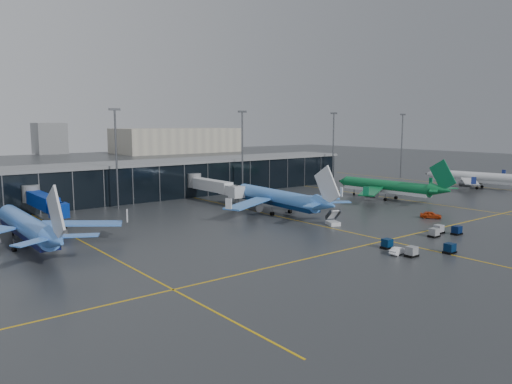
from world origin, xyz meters
TOP-DOWN VIEW (x-y plane):
  - ground at (0.00, 0.00)m, footprint 600.00×600.00m
  - terminal_pier at (0.00, 62.00)m, footprint 142.00×17.00m
  - jet_bridges at (-35.00, 42.99)m, footprint 94.00×27.50m
  - flood_masts at (5.00, 50.00)m, footprint 203.00×0.50m
  - distant_hangars at (49.94, 270.08)m, footprint 260.00×71.00m
  - taxi_lines at (10.00, 10.61)m, footprint 220.00×120.00m
  - airliner_arkefly at (-43.93, 21.20)m, footprint 34.80×39.57m
  - airliner_klm_near at (12.43, 19.39)m, footprint 37.55×42.04m
  - airliner_aer_lingus at (51.74, 16.99)m, footprint 35.43×39.86m
  - airliner_ba at (95.79, 14.02)m, footprint 39.23×42.93m
  - baggage_carts at (14.58, -21.36)m, footprint 23.33×11.23m
  - mobile_airstair at (12.67, 0.99)m, footprint 3.20×3.78m
  - service_van_red at (36.01, -7.76)m, footprint 4.14×5.05m
  - service_van_white at (3.38, -22.43)m, footprint 3.96×1.77m

SIDE VIEW (x-z plane):
  - ground at x=0.00m, z-range 0.00..0.00m
  - taxi_lines at x=10.00m, z-range 0.00..0.02m
  - service_van_white at x=3.38m, z-range 0.00..1.26m
  - baggage_carts at x=14.58m, z-range -0.09..1.61m
  - mobile_airstair at x=12.67m, z-range -0.95..2.49m
  - service_van_red at x=36.01m, z-range 0.00..1.62m
  - jet_bridges at x=-35.00m, z-range 0.95..8.15m
  - terminal_pier at x=0.00m, z-range 0.07..10.77m
  - airliner_ba at x=95.79m, z-range 0.00..11.57m
  - airliner_aer_lingus at x=51.74m, z-range 0.00..11.75m
  - airliner_arkefly at x=-43.93m, z-range 0.00..12.09m
  - airliner_klm_near at x=12.43m, z-range 0.00..12.20m
  - distant_hangars at x=49.94m, z-range -2.21..19.79m
  - flood_masts at x=5.00m, z-range 1.06..26.56m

